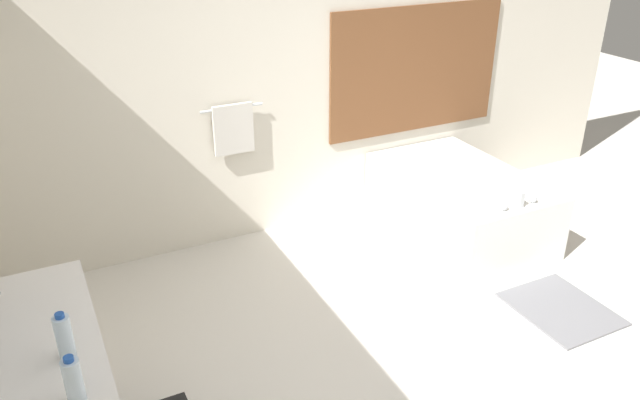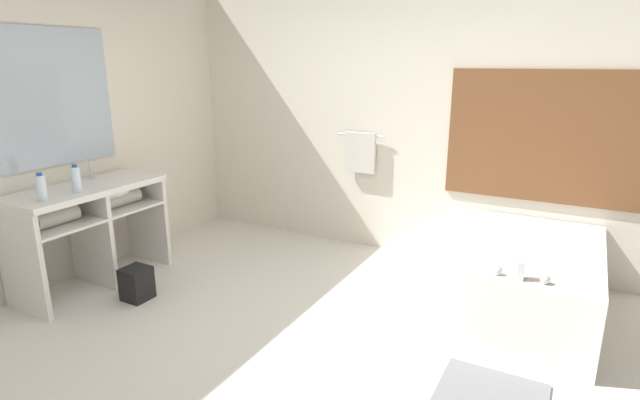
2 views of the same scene
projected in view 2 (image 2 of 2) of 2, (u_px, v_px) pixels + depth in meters
ground_plane at (264, 357)px, 3.24m from camera, size 16.00×16.00×0.00m
wall_back_with_blinds at (398, 117)px, 4.74m from camera, size 7.40×0.13×2.70m
wall_left_with_mirror at (24, 127)px, 3.90m from camera, size 0.08×7.40×2.70m
vanity_counter at (91, 213)px, 4.16m from camera, size 0.57×1.25×0.87m
sink_faucet at (91, 169)px, 4.29m from camera, size 0.09×0.04×0.18m
bathtub at (529, 277)px, 3.73m from camera, size 0.96×1.51×0.66m
water_bottle_1 at (76, 179)px, 3.85m from camera, size 0.07×0.07×0.22m
water_bottle_2 at (41, 188)px, 3.61m from camera, size 0.07×0.07×0.21m
waste_bin at (137, 283)px, 4.00m from camera, size 0.20×0.20×0.27m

